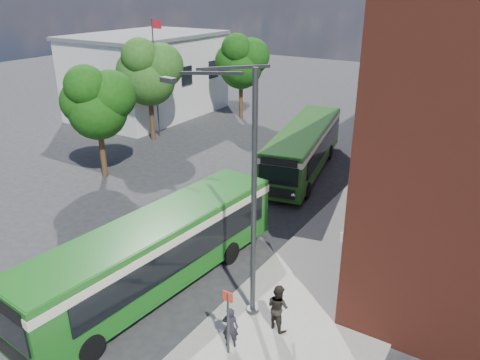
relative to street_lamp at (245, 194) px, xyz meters
The scene contains 14 objects.
ground 7.10m from the street_lamp, 157.54° to the left, with size 120.00×120.00×0.00m, color #29292B.
pavement 11.27m from the street_lamp, 77.80° to the left, with size 6.00×48.00×0.15m, color gray.
kerb_line 11.12m from the street_lamp, 95.07° to the left, with size 0.12×48.00×0.01m, color beige.
white_building 30.38m from the street_lamp, 138.79° to the left, with size 9.40×13.40×7.30m.
flagpole 22.89m from the street_lamp, 139.05° to the left, with size 0.95×0.10×9.00m.
street_lamp is the anchor object (origin of this frame).
bus_stop_sign 4.02m from the street_lamp, 70.87° to the right, with size 0.35×0.08×2.52m.
bus_front 4.76m from the street_lamp, behind, with size 3.51×12.17×3.02m.
bus_rear 14.97m from the street_lamp, 106.77° to the left, with size 4.89×12.01×3.02m.
pedestrian_a 4.38m from the street_lamp, 71.35° to the right, with size 0.54×0.36×1.49m, color black.
pedestrian_b 4.08m from the street_lamp, 10.22° to the right, with size 0.84×0.66×1.74m, color black.
tree_left 15.99m from the street_lamp, 155.42° to the left, with size 4.19×3.99×7.08m.
tree_mid 22.12m from the street_lamp, 140.65° to the left, with size 4.64×4.41×7.83m.
tree_right 27.75m from the street_lamp, 122.39° to the left, with size 4.45×4.23×7.52m.
Camera 1 is at (12.29, -14.08, 11.23)m, focal length 35.00 mm.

